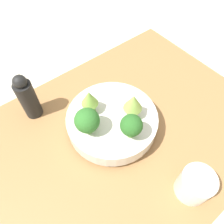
# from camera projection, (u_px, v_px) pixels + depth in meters

# --- Properties ---
(ground_plane) EXTENTS (6.00, 6.00, 0.00)m
(ground_plane) POSITION_uv_depth(u_px,v_px,m) (118.00, 141.00, 0.67)
(ground_plane) COLOR beige
(table) EXTENTS (0.87, 0.63, 0.04)m
(table) POSITION_uv_depth(u_px,v_px,m) (118.00, 138.00, 0.65)
(table) COLOR #9E7042
(table) RESTS_ON ground_plane
(bowl) EXTENTS (0.25, 0.25, 0.06)m
(bowl) POSITION_uv_depth(u_px,v_px,m) (112.00, 121.00, 0.62)
(bowl) COLOR silver
(bowl) RESTS_ON table
(broccoli_floret_back) EXTENTS (0.06, 0.06, 0.08)m
(broccoli_floret_back) POSITION_uv_depth(u_px,v_px,m) (132.00, 125.00, 0.53)
(broccoli_floret_back) COLOR #7AB256
(broccoli_floret_back) RESTS_ON bowl
(broccoli_floret_right) EXTENTS (0.06, 0.06, 0.08)m
(broccoli_floret_right) POSITION_uv_depth(u_px,v_px,m) (87.00, 121.00, 0.54)
(broccoli_floret_right) COLOR #6BA34C
(broccoli_floret_right) RESTS_ON bowl
(romanesco_piece_near) EXTENTS (0.05, 0.05, 0.08)m
(romanesco_piece_near) POSITION_uv_depth(u_px,v_px,m) (89.00, 100.00, 0.57)
(romanesco_piece_near) COLOR #609347
(romanesco_piece_near) RESTS_ON bowl
(romanesco_piece_far) EXTENTS (0.05, 0.05, 0.08)m
(romanesco_piece_far) POSITION_uv_depth(u_px,v_px,m) (134.00, 105.00, 0.56)
(romanesco_piece_far) COLOR #6BA34C
(romanesco_piece_far) RESTS_ON bowl
(cup) EXTENTS (0.08, 0.08, 0.08)m
(cup) POSITION_uv_depth(u_px,v_px,m) (195.00, 185.00, 0.51)
(cup) COLOR silver
(cup) RESTS_ON table
(pepper_mill) EXTENTS (0.05, 0.05, 0.16)m
(pepper_mill) POSITION_uv_depth(u_px,v_px,m) (28.00, 97.00, 0.62)
(pepper_mill) COLOR black
(pepper_mill) RESTS_ON table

